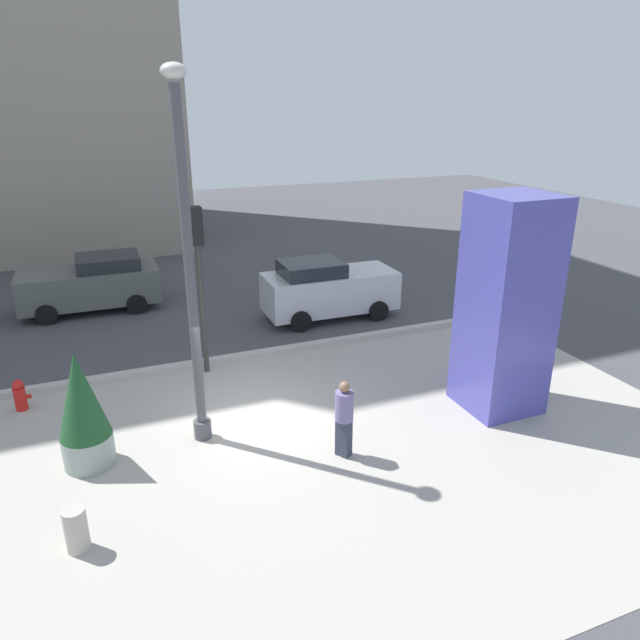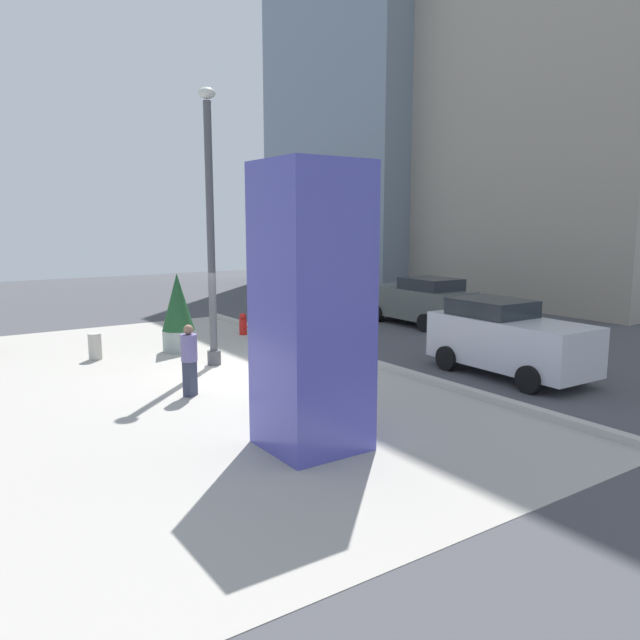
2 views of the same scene
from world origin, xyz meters
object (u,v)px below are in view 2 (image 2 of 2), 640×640
(lamp_post, at_px, (211,234))
(concrete_bollard, at_px, (95,347))
(fire_hydrant, at_px, (243,324))
(car_curb_east, at_px, (316,286))
(car_intersection, at_px, (508,339))
(potted_plant_near_left, at_px, (178,313))
(traffic_light_corner, at_px, (324,256))
(car_curb_west, at_px, (420,301))
(art_pillar_blue, at_px, (312,309))
(pedestrian_on_sidewalk, at_px, (189,357))

(lamp_post, bearing_deg, concrete_bollard, -134.73)
(lamp_post, bearing_deg, fire_hydrant, 142.78)
(concrete_bollard, relative_size, car_curb_east, 0.20)
(car_intersection, distance_m, car_curb_east, 13.39)
(potted_plant_near_left, xyz_separation_m, traffic_light_corner, (2.94, 3.23, 1.72))
(fire_hydrant, bearing_deg, car_curb_west, 73.98)
(fire_hydrant, height_order, concrete_bollard, same)
(fire_hydrant, relative_size, concrete_bollard, 1.00)
(car_intersection, bearing_deg, potted_plant_near_left, -142.14)
(fire_hydrant, xyz_separation_m, traffic_light_corner, (4.28, 0.41, 2.51))
(lamp_post, xyz_separation_m, car_intersection, (5.17, 5.61, -2.56))
(art_pillar_blue, height_order, traffic_light_corner, art_pillar_blue)
(potted_plant_near_left, relative_size, fire_hydrant, 3.12)
(car_intersection, bearing_deg, pedestrian_on_sidewalk, -110.59)
(lamp_post, bearing_deg, car_curb_west, 100.52)
(potted_plant_near_left, height_order, car_intersection, potted_plant_near_left)
(fire_hydrant, xyz_separation_m, car_intersection, (8.72, 2.91, 0.57))
(traffic_light_corner, bearing_deg, potted_plant_near_left, -132.26)
(art_pillar_blue, height_order, concrete_bollard, art_pillar_blue)
(car_curb_west, distance_m, pedestrian_on_sidewalk, 11.59)
(car_curb_west, distance_m, car_curb_east, 6.20)
(car_curb_east, distance_m, pedestrian_on_sidewalk, 14.58)
(potted_plant_near_left, distance_m, car_curb_east, 10.43)
(art_pillar_blue, height_order, car_intersection, art_pillar_blue)
(concrete_bollard, xyz_separation_m, traffic_light_corner, (3.20, 5.59, 2.51))
(traffic_light_corner, xyz_separation_m, car_intersection, (4.44, 2.50, -1.94))
(fire_hydrant, bearing_deg, concrete_bollard, -78.13)
(concrete_bollard, height_order, car_intersection, car_intersection)
(concrete_bollard, relative_size, car_curb_west, 0.17)
(traffic_light_corner, xyz_separation_m, car_curb_west, (-2.43, 6.03, -1.98))
(potted_plant_near_left, distance_m, car_curb_west, 9.28)
(art_pillar_blue, relative_size, car_curb_west, 1.10)
(fire_hydrant, bearing_deg, potted_plant_near_left, -64.46)
(art_pillar_blue, distance_m, pedestrian_on_sidewalk, 4.36)
(car_curb_west, xyz_separation_m, car_curb_east, (-6.17, -0.52, 0.03))
(fire_hydrant, height_order, car_curb_west, car_curb_west)
(fire_hydrant, distance_m, car_intersection, 9.21)
(concrete_bollard, height_order, car_curb_west, car_curb_west)
(traffic_light_corner, bearing_deg, art_pillar_blue, -36.41)
(art_pillar_blue, xyz_separation_m, concrete_bollard, (-8.95, -1.34, -2.03))
(fire_hydrant, height_order, car_intersection, car_intersection)
(traffic_light_corner, distance_m, car_curb_west, 6.80)
(art_pillar_blue, distance_m, fire_hydrant, 10.94)
(car_curb_east, bearing_deg, art_pillar_blue, -34.20)
(concrete_bollard, bearing_deg, fire_hydrant, 101.87)
(art_pillar_blue, relative_size, car_curb_east, 1.25)
(car_intersection, bearing_deg, car_curb_east, 166.99)
(fire_hydrant, relative_size, car_curb_west, 0.17)
(car_curb_west, height_order, pedestrian_on_sidewalk, car_curb_west)
(car_curb_east, bearing_deg, fire_hydrant, -53.89)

